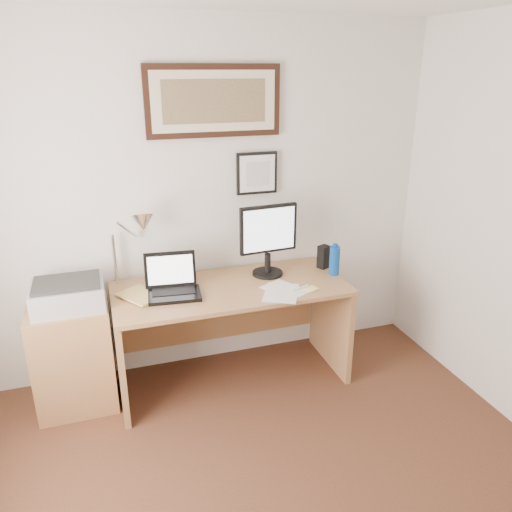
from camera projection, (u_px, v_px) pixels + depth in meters
name	position (u px, v px, depth m)	size (l,w,h in m)	color
wall_back	(195.00, 204.00, 3.53)	(3.50, 0.02, 2.50)	silver
side_cabinet	(74.00, 357.00, 3.30)	(0.50, 0.40, 0.73)	#97693F
water_bottle	(334.00, 261.00, 3.59)	(0.07, 0.07, 0.21)	#0C419E
bottle_cap	(335.00, 245.00, 3.55)	(0.04, 0.04, 0.02)	#0C419E
speaker	(324.00, 257.00, 3.72)	(0.08, 0.07, 0.17)	black
paper_sheet_a	(285.00, 289.00, 3.38)	(0.21, 0.29, 0.00)	white
paper_sheet_b	(281.00, 293.00, 3.32)	(0.22, 0.31, 0.00)	white
sticky_pad	(312.00, 288.00, 3.38)	(0.07, 0.07, 0.01)	#F4E173
marker_pen	(300.00, 288.00, 3.38)	(0.02, 0.02, 0.14)	white
book	(128.00, 301.00, 3.19)	(0.21, 0.28, 0.02)	tan
desk	(228.00, 312.00, 3.58)	(1.60, 0.70, 0.75)	#97693F
laptop	(173.00, 286.00, 3.30)	(0.36, 0.33, 0.26)	black
lcd_monitor	(268.00, 237.00, 3.51)	(0.42, 0.22, 0.52)	black
printer	(68.00, 295.00, 3.14)	(0.44, 0.34, 0.18)	#A9A9AC
desk_lamp	(140.00, 226.00, 3.27)	(0.29, 0.27, 0.53)	silver
picture_large	(214.00, 101.00, 3.30)	(0.92, 0.04, 0.47)	black
picture_small	(257.00, 173.00, 3.57)	(0.30, 0.03, 0.30)	black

